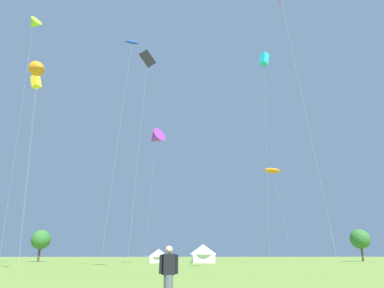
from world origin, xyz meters
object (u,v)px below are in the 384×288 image
Objects in this scene: kite_yellow_box at (36,82)px; kite_lime_delta at (34,24)px; tree_distant_left at (41,240)px; kite_purple_delta at (155,138)px; kite_orange_parafoil at (272,171)px; person_spectator at (169,277)px; kite_blue_parafoil at (132,43)px; kite_black_diamond at (147,60)px; festival_tent_left at (158,255)px; festival_tent_center at (203,253)px; tree_distant_right at (360,239)px; kite_cyan_box at (264,59)px; kite_orange_delta at (39,68)px.

kite_lime_delta is (6.33, -17.89, 0.01)m from kite_yellow_box.
kite_lime_delta is at bearing -79.06° from tree_distant_left.
kite_orange_parafoil is at bearing 14.53° from kite_purple_delta.
kite_purple_delta reaches higher than person_spectator.
kite_purple_delta is 26.28m from kite_lime_delta.
kite_blue_parafoil is 6.16m from kite_black_diamond.
kite_purple_delta reaches higher than festival_tent_left.
festival_tent_left is at bearing 5.35° from kite_yellow_box.
kite_blue_parafoil is 15.26m from kite_lime_delta.
kite_blue_parafoil is 1.72× the size of kite_orange_parafoil.
kite_blue_parafoil is at bearing -119.47° from festival_tent_center.
kite_purple_delta is 50.34m from tree_distant_right.
kite_purple_delta is (-19.13, 7.16, -12.75)m from kite_cyan_box.
kite_cyan_box reaches higher than tree_distant_right.
kite_purple_delta is 1.04× the size of kite_orange_delta.
kite_yellow_box is at bearing -174.65° from festival_tent_left.
kite_orange_parafoil is 20.99m from festival_tent_center.
kite_blue_parafoil is 62.89m from tree_distant_right.
kite_cyan_box is 1.15× the size of kite_blue_parafoil.
festival_tent_left is 27.54m from tree_distant_left.
kite_lime_delta is 20.32× the size of person_spectator.
person_spectator is (-16.08, -39.92, -33.54)m from kite_cyan_box.
kite_purple_delta is 27.30m from kite_yellow_box.
kite_lime_delta reaches higher than tree_distant_right.
tree_distant_right is at bearing 41.90° from kite_cyan_box.
kite_black_diamond reaches higher than kite_purple_delta.
kite_yellow_box is 18.97m from kite_lime_delta.
tree_distant_left is (-23.54, 35.76, -21.52)m from kite_black_diamond.
kite_yellow_box is 1.01× the size of kite_lime_delta.
kite_black_diamond reaches higher than person_spectator.
festival_tent_center is at bearing -163.78° from tree_distant_right.
kite_purple_delta is 26.70m from kite_orange_delta.
kite_orange_parafoil is at bearing 46.87° from kite_black_diamond.
kite_blue_parafoil is at bearing 101.08° from person_spectator.
festival_tent_center is at bearing 128.68° from kite_cyan_box.
kite_cyan_box reaches higher than tree_distant_left.
kite_yellow_box is 5.60× the size of tree_distant_left.
tree_distant_right is (47.72, 31.78, -25.84)m from kite_blue_parafoil.
kite_black_diamond is (-19.51, -11.97, -8.52)m from kite_cyan_box.
kite_blue_parafoil is 18.54m from kite_purple_delta.
kite_lime_delta is 5.55× the size of tree_distant_left.
kite_purple_delta reaches higher than festival_tent_center.
festival_tent_left is at bearing -24.21° from tree_distant_left.
kite_black_diamond reaches higher than kite_orange_delta.
tree_distant_left is (-6.08, 31.47, -29.63)m from kite_lime_delta.
kite_orange_delta is at bearing -125.87° from festival_tent_center.
festival_tent_center is (21.13, 29.22, -19.62)m from kite_orange_delta.
kite_cyan_box is 45.43m from tree_distant_right.
kite_lime_delta is 75.55m from tree_distant_right.
festival_tent_center is 34.94m from tree_distant_left.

